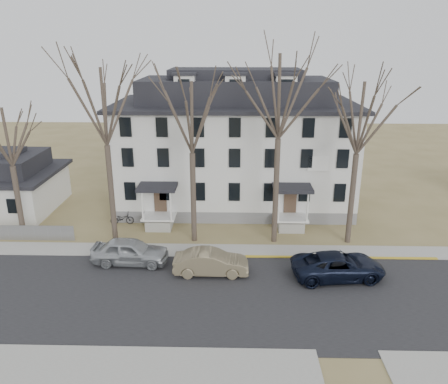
{
  "coord_description": "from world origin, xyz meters",
  "views": [
    {
      "loc": [
        -2.03,
        -20.1,
        14.23
      ],
      "look_at": [
        -2.74,
        9.0,
        4.15
      ],
      "focal_mm": 35.0,
      "sensor_mm": 36.0,
      "label": 1
    }
  ],
  "objects_px": {
    "small_house": "(8,185)",
    "tree_bungalow": "(7,133)",
    "tree_mid_right": "(360,113)",
    "tree_center": "(280,91)",
    "boarding_house": "(235,146)",
    "bicycle_left": "(122,219)",
    "tree_mid_left": "(191,113)",
    "car_silver": "(130,252)",
    "car_tan": "(211,263)",
    "car_navy": "(338,266)",
    "tree_far_left": "(103,101)"
  },
  "relations": [
    {
      "from": "car_navy",
      "to": "bicycle_left",
      "type": "height_order",
      "value": "car_navy"
    },
    {
      "from": "tree_mid_left",
      "to": "bicycle_left",
      "type": "xyz_separation_m",
      "value": [
        -6.15,
        2.81,
        -9.1
      ]
    },
    {
      "from": "tree_center",
      "to": "bicycle_left",
      "type": "distance_m",
      "value": 16.36
    },
    {
      "from": "boarding_house",
      "to": "tree_mid_left",
      "type": "bearing_deg",
      "value": -110.2
    },
    {
      "from": "tree_mid_left",
      "to": "car_navy",
      "type": "distance_m",
      "value": 14.03
    },
    {
      "from": "small_house",
      "to": "tree_mid_left",
      "type": "distance_m",
      "value": 19.53
    },
    {
      "from": "boarding_house",
      "to": "car_silver",
      "type": "bearing_deg",
      "value": -120.36
    },
    {
      "from": "tree_far_left",
      "to": "bicycle_left",
      "type": "bearing_deg",
      "value": 93.14
    },
    {
      "from": "car_tan",
      "to": "tree_mid_left",
      "type": "bearing_deg",
      "value": 16.8
    },
    {
      "from": "small_house",
      "to": "tree_bungalow",
      "type": "relative_size",
      "value": 0.81
    },
    {
      "from": "car_navy",
      "to": "tree_far_left",
      "type": "bearing_deg",
      "value": 64.87
    },
    {
      "from": "tree_far_left",
      "to": "tree_center",
      "type": "distance_m",
      "value": 12.02
    },
    {
      "from": "tree_center",
      "to": "tree_bungalow",
      "type": "bearing_deg",
      "value": 180.0
    },
    {
      "from": "tree_mid_left",
      "to": "tree_mid_right",
      "type": "bearing_deg",
      "value": 0.0
    },
    {
      "from": "tree_mid_right",
      "to": "tree_center",
      "type": "bearing_deg",
      "value": 180.0
    },
    {
      "from": "boarding_house",
      "to": "car_navy",
      "type": "xyz_separation_m",
      "value": [
        6.58,
        -13.44,
        -4.57
      ]
    },
    {
      "from": "small_house",
      "to": "tree_far_left",
      "type": "xyz_separation_m",
      "value": [
        11.0,
        -6.2,
        8.09
      ]
    },
    {
      "from": "tree_center",
      "to": "small_house",
      "type": "bearing_deg",
      "value": 164.92
    },
    {
      "from": "tree_far_left",
      "to": "car_navy",
      "type": "relative_size",
      "value": 2.37
    },
    {
      "from": "tree_mid_left",
      "to": "bicycle_left",
      "type": "distance_m",
      "value": 11.34
    },
    {
      "from": "car_navy",
      "to": "tree_center",
      "type": "bearing_deg",
      "value": 27.69
    },
    {
      "from": "boarding_house",
      "to": "car_tan",
      "type": "relative_size",
      "value": 4.35
    },
    {
      "from": "car_tan",
      "to": "boarding_house",
      "type": "bearing_deg",
      "value": -6.56
    },
    {
      "from": "small_house",
      "to": "tree_mid_left",
      "type": "bearing_deg",
      "value": -20.03
    },
    {
      "from": "car_navy",
      "to": "bicycle_left",
      "type": "distance_m",
      "value": 17.69
    },
    {
      "from": "tree_far_left",
      "to": "small_house",
      "type": "bearing_deg",
      "value": 150.61
    },
    {
      "from": "tree_mid_right",
      "to": "tree_bungalow",
      "type": "height_order",
      "value": "tree_mid_right"
    },
    {
      "from": "tree_mid_right",
      "to": "car_tan",
      "type": "bearing_deg",
      "value": -153.33
    },
    {
      "from": "tree_center",
      "to": "car_silver",
      "type": "bearing_deg",
      "value": -159.42
    },
    {
      "from": "tree_mid_left",
      "to": "tree_mid_right",
      "type": "relative_size",
      "value": 1.0
    },
    {
      "from": "tree_center",
      "to": "bicycle_left",
      "type": "bearing_deg",
      "value": 167.0
    },
    {
      "from": "tree_mid_left",
      "to": "car_tan",
      "type": "relative_size",
      "value": 2.66
    },
    {
      "from": "bicycle_left",
      "to": "tree_center",
      "type": "bearing_deg",
      "value": -111.29
    },
    {
      "from": "tree_mid_right",
      "to": "tree_bungalow",
      "type": "distance_m",
      "value": 24.54
    },
    {
      "from": "small_house",
      "to": "tree_center",
      "type": "relative_size",
      "value": 0.59
    },
    {
      "from": "car_silver",
      "to": "bicycle_left",
      "type": "distance_m",
      "value": 6.91
    },
    {
      "from": "car_tan",
      "to": "car_navy",
      "type": "distance_m",
      "value": 8.05
    },
    {
      "from": "tree_far_left",
      "to": "tree_mid_right",
      "type": "height_order",
      "value": "tree_far_left"
    },
    {
      "from": "tree_mid_left",
      "to": "tree_far_left",
      "type": "bearing_deg",
      "value": 180.0
    },
    {
      "from": "tree_bungalow",
      "to": "car_silver",
      "type": "relative_size",
      "value": 2.11
    },
    {
      "from": "tree_mid_left",
      "to": "car_silver",
      "type": "height_order",
      "value": "tree_mid_left"
    },
    {
      "from": "tree_mid_right",
      "to": "car_silver",
      "type": "height_order",
      "value": "tree_mid_right"
    },
    {
      "from": "tree_mid_left",
      "to": "car_silver",
      "type": "bearing_deg",
      "value": -136.68
    },
    {
      "from": "tree_mid_right",
      "to": "boarding_house",
      "type": "bearing_deg",
      "value": 136.19
    },
    {
      "from": "tree_far_left",
      "to": "bicycle_left",
      "type": "height_order",
      "value": "tree_far_left"
    },
    {
      "from": "tree_center",
      "to": "car_tan",
      "type": "bearing_deg",
      "value": -131.76
    },
    {
      "from": "small_house",
      "to": "tree_mid_left",
      "type": "relative_size",
      "value": 0.68
    },
    {
      "from": "tree_mid_right",
      "to": "car_silver",
      "type": "bearing_deg",
      "value": -166.39
    },
    {
      "from": "tree_bungalow",
      "to": "tree_mid_left",
      "type": "bearing_deg",
      "value": 0.0
    },
    {
      "from": "tree_far_left",
      "to": "tree_mid_right",
      "type": "relative_size",
      "value": 1.08
    }
  ]
}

